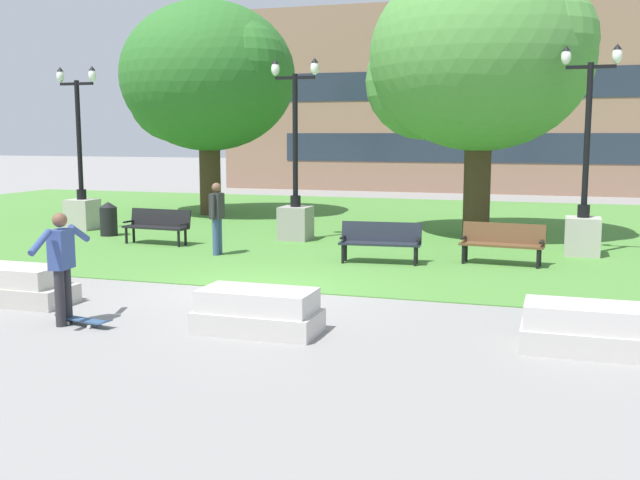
# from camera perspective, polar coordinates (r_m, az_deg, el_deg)

# --- Properties ---
(ground_plane) EXTENTS (140.00, 140.00, 0.00)m
(ground_plane) POSITION_cam_1_polar(r_m,az_deg,el_deg) (13.96, -5.03, -3.80)
(ground_plane) COLOR gray
(grass_lawn) EXTENTS (40.00, 20.00, 0.02)m
(grass_lawn) POSITION_cam_1_polar(r_m,az_deg,el_deg) (23.38, 4.52, 1.04)
(grass_lawn) COLOR #4C8438
(grass_lawn) RESTS_ON ground
(concrete_block_center) EXTENTS (1.86, 0.90, 0.64)m
(concrete_block_center) POSITION_cam_1_polar(r_m,az_deg,el_deg) (13.79, -22.06, -3.22)
(concrete_block_center) COLOR #B2ADA3
(concrete_block_center) RESTS_ON ground
(concrete_block_left) EXTENTS (1.80, 0.90, 0.64)m
(concrete_block_left) POSITION_cam_1_polar(r_m,az_deg,el_deg) (10.96, -4.76, -5.47)
(concrete_block_left) COLOR #BCB7B2
(concrete_block_left) RESTS_ON ground
(concrete_block_right) EXTENTS (1.80, 0.90, 0.64)m
(concrete_block_right) POSITION_cam_1_polar(r_m,az_deg,el_deg) (10.59, 19.87, -6.41)
(concrete_block_right) COLOR #BCB7B2
(concrete_block_right) RESTS_ON ground
(person_skateboarder) EXTENTS (0.29, 1.55, 1.71)m
(person_skateboarder) POSITION_cam_1_polar(r_m,az_deg,el_deg) (11.87, -19.09, -1.53)
(person_skateboarder) COLOR #28282D
(person_skateboarder) RESTS_ON ground
(skateboard) EXTENTS (1.04, 0.39, 0.14)m
(skateboard) POSITION_cam_1_polar(r_m,az_deg,el_deg) (11.90, -17.58, -5.82)
(skateboard) COLOR #2D4C75
(skateboard) RESTS_ON ground
(park_bench_near_left) EXTENTS (1.84, 0.68, 0.90)m
(park_bench_near_left) POSITION_cam_1_polar(r_m,az_deg,el_deg) (16.89, 13.72, -0.07)
(park_bench_near_left) COLOR brown
(park_bench_near_left) RESTS_ON grass_lawn
(park_bench_near_right) EXTENTS (1.83, 0.66, 0.90)m
(park_bench_near_right) POSITION_cam_1_polar(r_m,az_deg,el_deg) (19.93, -12.27, 1.19)
(park_bench_near_right) COLOR black
(park_bench_near_right) RESTS_ON grass_lawn
(park_bench_far_left) EXTENTS (1.84, 0.70, 0.90)m
(park_bench_far_left) POSITION_cam_1_polar(r_m,az_deg,el_deg) (16.67, 4.63, 0.03)
(park_bench_far_left) COLOR #1E232D
(park_bench_far_left) RESTS_ON grass_lawn
(lamp_post_center) EXTENTS (1.32, 0.80, 4.81)m
(lamp_post_center) POSITION_cam_1_polar(r_m,az_deg,el_deg) (23.58, -17.71, 3.17)
(lamp_post_center) COLOR #ADA89E
(lamp_post_center) RESTS_ON grass_lawn
(lamp_post_right) EXTENTS (1.32, 0.80, 4.87)m
(lamp_post_right) POSITION_cam_1_polar(r_m,az_deg,el_deg) (18.66, 19.44, 1.92)
(lamp_post_right) COLOR #ADA89E
(lamp_post_right) RESTS_ON grass_lawn
(lamp_post_left) EXTENTS (1.32, 0.80, 4.82)m
(lamp_post_left) POSITION_cam_1_polar(r_m,az_deg,el_deg) (20.22, -1.88, 2.79)
(lamp_post_left) COLOR gray
(lamp_post_left) RESTS_ON grass_lawn
(tree_near_left) EXTENTS (6.36, 6.06, 7.52)m
(tree_near_left) POSITION_cam_1_polar(r_m,az_deg,el_deg) (21.41, 11.94, 13.33)
(tree_near_left) COLOR #42301E
(tree_near_left) RESTS_ON grass_lawn
(tree_near_right) EXTENTS (6.36, 6.06, 7.40)m
(tree_near_right) POSITION_cam_1_polar(r_m,az_deg,el_deg) (26.91, -8.65, 12.06)
(tree_near_right) COLOR #42301E
(tree_near_right) RESTS_ON grass_lawn
(trash_bin) EXTENTS (0.49, 0.49, 0.96)m
(trash_bin) POSITION_cam_1_polar(r_m,az_deg,el_deg) (21.89, -15.81, 1.58)
(trash_bin) COLOR black
(trash_bin) RESTS_ON grass_lawn
(person_bystander_near_lawn) EXTENTS (0.26, 0.62, 1.71)m
(person_bystander_near_lawn) POSITION_cam_1_polar(r_m,az_deg,el_deg) (17.85, -7.86, 1.95)
(person_bystander_near_lawn) COLOR #384C7A
(person_bystander_near_lawn) RESTS_ON grass_lawn
(building_facade_distant) EXTENTS (27.91, 1.03, 9.20)m
(building_facade_distant) POSITION_cam_1_polar(r_m,az_deg,el_deg) (37.25, 13.28, 10.53)
(building_facade_distant) COLOR #8E6B56
(building_facade_distant) RESTS_ON ground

